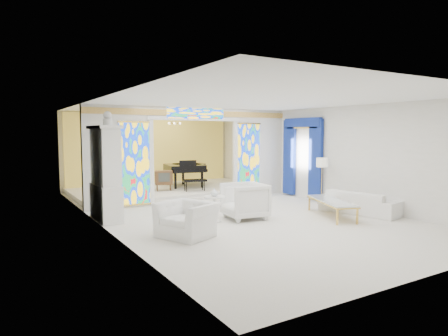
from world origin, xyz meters
TOP-DOWN VIEW (x-y plane):
  - floor at (0.00, 0.00)m, footprint 12.00×12.00m
  - ceiling at (0.00, 0.00)m, footprint 7.00×12.00m
  - wall_back at (0.00, 6.00)m, footprint 7.00×0.02m
  - wall_front at (0.00, -6.00)m, footprint 7.00×0.02m
  - wall_left at (-3.50, 0.00)m, footprint 0.02×12.00m
  - wall_right at (3.50, 0.00)m, footprint 0.02×12.00m
  - partition_wall at (0.00, 2.00)m, footprint 7.00×0.22m
  - stained_glass_left at (-2.03, 1.89)m, footprint 0.90×0.04m
  - stained_glass_right at (2.03, 1.89)m, footprint 0.90×0.04m
  - stained_glass_transom at (0.00, 1.89)m, footprint 2.00×0.04m
  - alcove_platform at (0.00, 4.10)m, footprint 6.80×3.80m
  - gold_curtain_back at (0.00, 5.88)m, footprint 6.70×0.10m
  - chandelier at (0.20, 4.00)m, footprint 0.48×0.48m
  - blue_drapes at (3.40, 0.70)m, footprint 0.14×1.85m
  - china_cabinet at (-3.22, 0.60)m, footprint 0.56×1.46m
  - armchair_left at (-2.18, -1.94)m, footprint 1.35×1.42m
  - armchair_right at (-0.14, -1.10)m, footprint 1.14×1.12m
  - sofa at (2.95, -2.15)m, footprint 1.28×2.26m
  - side_table at (-0.99, -1.02)m, footprint 0.59×0.59m
  - vase at (-0.99, -1.02)m, footprint 0.19×0.19m
  - coffee_table at (1.94, -2.08)m, footprint 1.32×2.07m
  - floor_lamp at (3.11, -0.53)m, footprint 0.42×0.42m
  - grand_piano at (0.82, 4.30)m, footprint 1.89×2.63m
  - tv_console at (-0.44, 3.55)m, footprint 0.70×0.57m

SIDE VIEW (x-z plane):
  - floor at x=0.00m, z-range 0.00..0.00m
  - alcove_platform at x=0.00m, z-range 0.00..0.18m
  - sofa at x=2.95m, z-range 0.00..0.62m
  - armchair_left at x=-2.18m, z-range 0.00..0.73m
  - coffee_table at x=1.94m, z-range 0.18..0.63m
  - side_table at x=-0.99m, z-range 0.10..0.75m
  - armchair_right at x=-0.14m, z-range 0.00..0.93m
  - tv_console at x=-0.44m, z-range 0.28..0.98m
  - vase at x=-0.99m, z-range 0.65..0.85m
  - grand_piano at x=0.82m, z-range 0.36..1.37m
  - china_cabinet at x=-3.22m, z-range -0.19..2.53m
  - floor_lamp at x=3.11m, z-range 0.51..1.94m
  - stained_glass_left at x=-2.03m, z-range 0.10..2.50m
  - stained_glass_right at x=2.03m, z-range 0.10..2.50m
  - wall_back at x=0.00m, z-range 0.00..3.00m
  - wall_front at x=0.00m, z-range 0.00..3.00m
  - wall_left at x=-3.50m, z-range 0.00..3.00m
  - wall_right at x=3.50m, z-range 0.00..3.00m
  - gold_curtain_back at x=0.00m, z-range 0.05..2.95m
  - blue_drapes at x=3.40m, z-range 0.25..2.90m
  - partition_wall at x=0.00m, z-range 0.15..3.15m
  - chandelier at x=0.20m, z-range 2.40..2.70m
  - stained_glass_transom at x=0.00m, z-range 2.65..2.99m
  - ceiling at x=0.00m, z-range 2.99..3.01m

